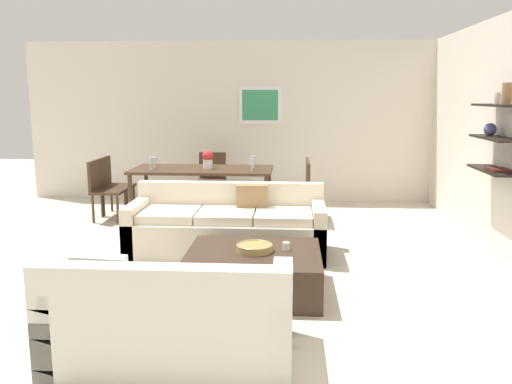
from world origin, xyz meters
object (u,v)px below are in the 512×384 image
centerpiece_vase (208,159)px  wine_glass_right_near (252,162)px  dining_table (202,173)px  wine_glass_left_near (150,161)px  dining_chair_right_far (300,184)px  sofa_beige (228,229)px  dining_chair_left_far (113,181)px  candle_jar (286,246)px  dining_chair_head (212,176)px  coffee_table (253,272)px  dining_chair_left_near (103,186)px  wine_glass_head (207,158)px  loveseat_white (172,318)px  dining_chair_right_near (300,189)px  wine_glass_right_far (253,159)px  wine_glass_left_far (155,160)px  decorative_bowl (254,247)px

centerpiece_vase → wine_glass_right_near: bearing=-8.1°
dining_table → wine_glass_left_near: wine_glass_left_near is taller
dining_table → dining_chair_right_far: dining_chair_right_far is taller
sofa_beige → dining_chair_left_far: bearing=136.0°
candle_jar → dining_chair_head: size_ratio=0.08×
wine_glass_left_near → coffee_table: bearing=-58.8°
candle_jar → wine_glass_right_near: (-0.53, 2.72, 0.44)m
dining_chair_left_near → dining_chair_left_far: bearing=90.0°
dining_table → dining_chair_right_far: (1.43, 0.21, -0.18)m
dining_chair_head → wine_glass_right_near: wine_glass_right_near is taller
dining_chair_left_far → wine_glass_head: bearing=8.1°
dining_table → dining_chair_left_near: size_ratio=2.32×
dining_table → wine_glass_right_near: bearing=-9.1°
dining_table → centerpiece_vase: bearing=-16.4°
loveseat_white → wine_glass_left_near: wine_glass_left_near is taller
dining_chair_head → dining_chair_right_near: bearing=-37.6°
coffee_table → wine_glass_head: bearing=106.1°
dining_chair_left_near → wine_glass_right_far: wine_glass_right_far is taller
dining_chair_right_near → wine_glass_left_far: 2.22m
loveseat_white → centerpiece_vase: centerpiece_vase is taller
wine_glass_head → dining_chair_left_near: bearing=-156.2°
wine_glass_left_near → wine_glass_left_far: bearing=90.0°
dining_chair_right_far → dining_chair_left_near: size_ratio=1.00×
dining_chair_left_far → wine_glass_left_near: bearing=-25.7°
dining_chair_left_near → wine_glass_left_far: wine_glass_left_far is taller
dining_chair_right_far → dining_chair_head: size_ratio=1.00×
loveseat_white → wine_glass_left_near: size_ratio=9.50×
sofa_beige → dining_chair_left_near: (-2.01, 1.51, 0.21)m
wine_glass_right_near → wine_glass_left_near: wine_glass_left_near is taller
decorative_bowl → wine_glass_left_near: wine_glass_left_near is taller
dining_chair_head → wine_glass_left_far: bearing=-133.9°
decorative_bowl → wine_glass_right_far: (-0.23, 3.02, 0.46)m
dining_chair_left_far → wine_glass_right_far: (2.17, -0.10, 0.37)m
dining_table → wine_glass_right_far: wine_glass_right_far is taller
dining_chair_right_far → wine_glass_head: (-1.43, 0.20, 0.35)m
dining_chair_left_near → sofa_beige: bearing=-37.0°
decorative_bowl → coffee_table: bearing=-107.0°
dining_chair_left_far → centerpiece_vase: bearing=-9.0°
wine_glass_left_far → wine_glass_left_near: wine_glass_left_near is taller
loveseat_white → wine_glass_head: (-0.50, 4.65, 0.57)m
candle_jar → wine_glass_right_far: wine_glass_right_far is taller
dining_chair_right_near → centerpiece_vase: centerpiece_vase is taller
sofa_beige → wine_glass_left_far: wine_glass_left_far is taller
coffee_table → decorative_bowl: (0.01, 0.02, 0.23)m
dining_table → dining_chair_left_far: (-1.43, 0.21, -0.18)m
sofa_beige → dining_chair_right_near: dining_chair_right_near is taller
wine_glass_right_near → wine_glass_left_near: bearing=180.0°
centerpiece_vase → coffee_table: bearing=-73.2°
dining_chair_right_near → centerpiece_vase: size_ratio=3.24×
wine_glass_left_far → wine_glass_left_near: 0.24m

